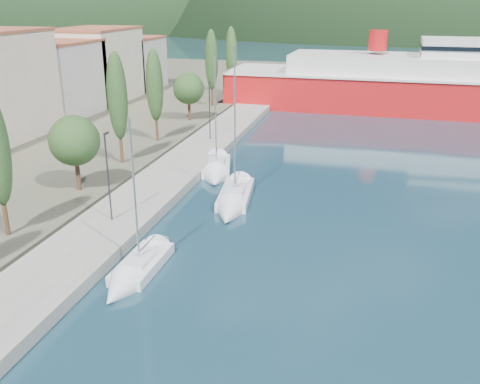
# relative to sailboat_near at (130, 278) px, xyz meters

# --- Properties ---
(ground) EXTENTS (1400.00, 1400.00, 0.00)m
(ground) POSITION_rel_sailboat_near_xyz_m (4.71, 112.70, -0.28)
(ground) COLOR #193847
(quay) EXTENTS (5.00, 88.00, 0.80)m
(quay) POSITION_rel_sailboat_near_xyz_m (-4.29, 18.70, 0.12)
(quay) COLOR gray
(quay) RESTS_ON ground
(town_buildings) EXTENTS (9.20, 69.20, 11.30)m
(town_buildings) POSITION_rel_sailboat_near_xyz_m (-27.29, 29.60, 5.29)
(town_buildings) COLOR beige
(town_buildings) RESTS_ON land_strip
(tree_row) EXTENTS (3.92, 64.50, 10.59)m
(tree_row) POSITION_rel_sailboat_near_xyz_m (-9.73, 24.63, 5.59)
(tree_row) COLOR #47301E
(tree_row) RESTS_ON land_strip
(lamp_posts) EXTENTS (0.15, 45.13, 6.06)m
(lamp_posts) POSITION_rel_sailboat_near_xyz_m (-4.29, 6.62, 3.81)
(lamp_posts) COLOR #2D2D33
(lamp_posts) RESTS_ON quay
(sailboat_near) EXTENTS (2.12, 6.99, 10.03)m
(sailboat_near) POSITION_rel_sailboat_near_xyz_m (0.00, 0.00, 0.00)
(sailboat_near) COLOR silver
(sailboat_near) RESTS_ON ground
(sailboat_mid) EXTENTS (3.43, 9.11, 12.79)m
(sailboat_mid) POSITION_rel_sailboat_near_xyz_m (2.66, 12.26, 0.03)
(sailboat_mid) COLOR silver
(sailboat_mid) RESTS_ON ground
(sailboat_far) EXTENTS (4.33, 8.10, 11.37)m
(sailboat_far) POSITION_rel_sailboat_near_xyz_m (-0.75, 19.27, 0.04)
(sailboat_far) COLOR silver
(sailboat_far) RESTS_ON ground
(ferry) EXTENTS (57.79, 13.64, 11.42)m
(ferry) POSITION_rel_sailboat_near_xyz_m (20.29, 54.46, 3.20)
(ferry) COLOR red
(ferry) RESTS_ON ground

